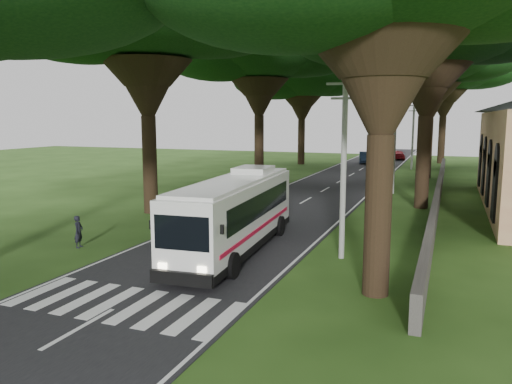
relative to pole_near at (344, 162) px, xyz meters
name	(u,v)px	position (x,y,z in m)	size (l,w,h in m)	color
ground	(156,286)	(-5.50, -6.00, -4.18)	(140.00, 140.00, 0.00)	#223F12
road	(322,191)	(-5.50, 19.00, -4.17)	(8.00, 120.00, 0.04)	black
crosswalk	(122,305)	(-5.50, -8.00, -4.18)	(8.00, 3.00, 0.01)	silver
property_wall	(438,192)	(3.50, 18.00, -3.58)	(0.35, 50.00, 1.20)	#383533
pole_near	(344,162)	(0.00, 0.00, 0.00)	(1.60, 0.24, 8.00)	gray
pole_mid	(395,141)	(0.00, 20.00, 0.00)	(1.60, 0.24, 8.00)	gray
pole_far	(413,134)	(0.00, 40.00, 0.00)	(1.60, 0.24, 8.00)	gray
tree_l_mida	(145,10)	(-13.50, 6.00, 8.28)	(15.01, 15.01, 15.77)	black
tree_l_midb	(259,45)	(-13.00, 24.00, 8.55)	(15.83, 15.83, 16.19)	black
tree_l_far	(302,74)	(-14.00, 42.00, 7.39)	(15.13, 15.13, 14.88)	black
tree_r_mida	(430,15)	(2.50, 14.00, 8.32)	(16.18, 16.18, 16.02)	black
tree_r_midb	(432,55)	(2.00, 32.00, 7.88)	(13.66, 13.66, 15.12)	black
tree_r_far	(446,66)	(3.00, 50.00, 8.45)	(15.88, 15.88, 16.10)	black
coach_bus	(236,213)	(-4.70, -0.60, -2.40)	(3.29, 11.38, 3.31)	white
distant_car_b	(366,158)	(-6.30, 46.06, -3.39)	(1.60, 4.60, 1.51)	navy
distant_car_c	(397,155)	(-2.99, 53.75, -3.50)	(1.81, 4.45, 1.29)	maroon
pedestrian	(79,232)	(-11.78, -2.69, -3.42)	(0.55, 0.36, 1.51)	black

